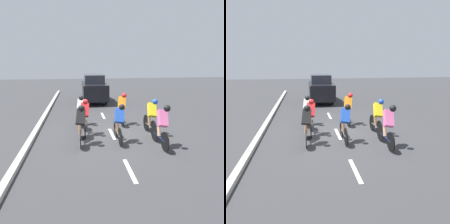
{
  "view_description": "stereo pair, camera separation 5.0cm",
  "coord_description": "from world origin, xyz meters",
  "views": [
    {
      "loc": [
        1.38,
        8.74,
        2.99
      ],
      "look_at": [
        -0.0,
        0.1,
        0.95
      ],
      "focal_mm": 35.0,
      "sensor_mm": 36.0,
      "label": 1
    },
    {
      "loc": [
        1.33,
        8.75,
        2.99
      ],
      "look_at": [
        -0.0,
        0.1,
        0.95
      ],
      "focal_mm": 35.0,
      "sensor_mm": 36.0,
      "label": 2
    }
  ],
  "objects": [
    {
      "name": "support_car",
      "position": [
        0.13,
        -7.49,
        1.02
      ],
      "size": [
        1.7,
        4.03,
        2.03
      ],
      "color": "black",
      "rests_on": "ground"
    },
    {
      "name": "cyclist_black",
      "position": [
        1.3,
        1.03,
        0.81
      ],
      "size": [
        0.39,
        1.65,
        1.51
      ],
      "color": "black",
      "rests_on": "ground"
    },
    {
      "name": "lane_stripe_near",
      "position": [
        0.0,
        3.3,
        0.0
      ],
      "size": [
        0.12,
        1.4,
        0.01
      ],
      "primitive_type": "cube",
      "color": "white",
      "rests_on": "ground"
    },
    {
      "name": "cyclist_yellow",
      "position": [
        -1.59,
        0.41,
        0.8
      ],
      "size": [
        0.4,
        1.67,
        1.54
      ],
      "color": "black",
      "rests_on": "ground"
    },
    {
      "name": "ground_plane",
      "position": [
        0.0,
        0.0,
        0.0
      ],
      "size": [
        60.0,
        60.0,
        0.0
      ],
      "primitive_type": "plane",
      "color": "#38383A"
    },
    {
      "name": "cyclist_orange",
      "position": [
        -0.69,
        -1.32,
        0.82
      ],
      "size": [
        0.43,
        1.68,
        1.56
      ],
      "color": "black",
      "rests_on": "ground"
    },
    {
      "name": "lane_stripe_far",
      "position": [
        0.0,
        -3.1,
        0.0
      ],
      "size": [
        0.12,
        1.4,
        0.01
      ],
      "primitive_type": "cube",
      "color": "white",
      "rests_on": "ground"
    },
    {
      "name": "cyclist_blue",
      "position": [
        -0.12,
        1.01,
        0.79
      ],
      "size": [
        0.41,
        1.63,
        1.5
      ],
      "color": "black",
      "rests_on": "ground"
    },
    {
      "name": "lane_stripe_mid",
      "position": [
        0.0,
        0.1,
        0.0
      ],
      "size": [
        0.12,
        1.4,
        0.01
      ],
      "primitive_type": "cube",
      "color": "white",
      "rests_on": "ground"
    },
    {
      "name": "cyclist_pink",
      "position": [
        -1.52,
        1.74,
        0.83
      ],
      "size": [
        0.41,
        1.71,
        1.57
      ],
      "color": "black",
      "rests_on": "ground"
    },
    {
      "name": "curb",
      "position": [
        3.2,
        0.1,
        0.07
      ],
      "size": [
        0.2,
        27.1,
        0.14
      ],
      "primitive_type": "cube",
      "color": "#B7B2A8",
      "rests_on": "ground"
    },
    {
      "name": "cyclist_red",
      "position": [
        1.12,
        -0.04,
        0.79
      ],
      "size": [
        0.38,
        1.73,
        1.53
      ],
      "color": "black",
      "rests_on": "ground"
    },
    {
      "name": "cyclist_white",
      "position": [
        1.26,
        -1.57,
        0.76
      ],
      "size": [
        0.39,
        1.67,
        1.44
      ],
      "color": "black",
      "rests_on": "ground"
    }
  ]
}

